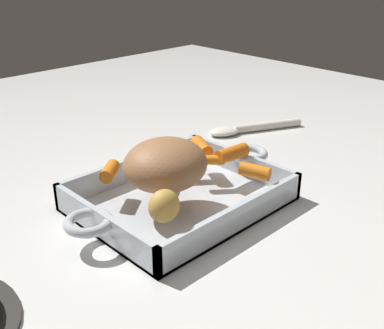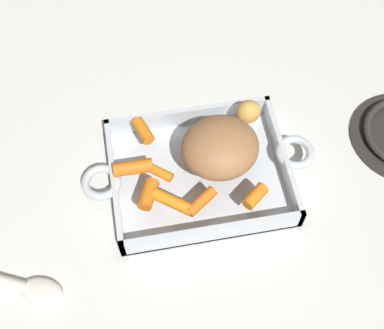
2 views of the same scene
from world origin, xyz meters
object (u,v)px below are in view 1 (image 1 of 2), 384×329
object	(u,v)px
baby_carrot_southwest	(232,153)
baby_carrot_northwest	(110,171)
pork_roast	(165,164)
baby_carrot_center_right	(178,151)
baby_carrot_northeast	(155,158)
serving_spoon	(247,128)
roasting_dish	(180,196)
potato_golden_large	(164,206)
baby_carrot_long	(209,160)
baby_carrot_short	(255,171)
baby_carrot_center_left	(202,147)

from	to	relation	value
baby_carrot_southwest	baby_carrot_northwest	xyz separation A→B (m)	(-0.18, 0.08, -0.00)
pork_roast	baby_carrot_northwest	distance (m)	0.09
baby_carrot_center_right	baby_carrot_southwest	world-z (taller)	baby_carrot_southwest
baby_carrot_northeast	serving_spoon	xyz separation A→B (m)	(0.30, 0.06, -0.04)
baby_carrot_northeast	baby_carrot_center_right	bearing A→B (deg)	-8.52
roasting_dish	potato_golden_large	distance (m)	0.13
baby_carrot_long	baby_carrot_northeast	world-z (taller)	baby_carrot_northeast
baby_carrot_center_right	baby_carrot_long	xyz separation A→B (m)	(0.01, -0.06, -0.00)
pork_roast	baby_carrot_short	bearing A→B (deg)	-31.23
roasting_dish	pork_roast	distance (m)	0.07
baby_carrot_southwest	roasting_dish	bearing A→B (deg)	176.07
pork_roast	baby_carrot_northeast	xyz separation A→B (m)	(0.04, 0.07, -0.03)
baby_carrot_center_right	roasting_dish	bearing A→B (deg)	-130.26
baby_carrot_southwest	potato_golden_large	distance (m)	0.21
baby_carrot_long	baby_carrot_northwest	distance (m)	0.16
pork_roast	roasting_dish	bearing A→B (deg)	8.92
serving_spoon	baby_carrot_short	bearing A→B (deg)	66.68
baby_carrot_long	serving_spoon	size ratio (longest dim) A/B	0.24
baby_carrot_center_right	baby_carrot_northeast	world-z (taller)	baby_carrot_center_right
pork_roast	baby_carrot_center_right	world-z (taller)	pork_roast
baby_carrot_northeast	potato_golden_large	bearing A→B (deg)	-126.70
serving_spoon	baby_carrot_northeast	bearing A→B (deg)	36.56
baby_carrot_northwest	serving_spoon	size ratio (longest dim) A/B	0.21
baby_carrot_southwest	potato_golden_large	bearing A→B (deg)	-161.75
baby_carrot_center_right	baby_carrot_center_left	xyz separation A→B (m)	(0.04, -0.02, 0.00)
baby_carrot_center_left	baby_carrot_northeast	world-z (taller)	baby_carrot_center_left
baby_carrot_northwest	baby_carrot_long	bearing A→B (deg)	-26.74
baby_carrot_long	baby_carrot_southwest	size ratio (longest dim) A/B	0.78
baby_carrot_short	serving_spoon	size ratio (longest dim) A/B	0.22
pork_roast	baby_carrot_center_left	xyz separation A→B (m)	(0.12, 0.05, -0.02)
pork_roast	baby_carrot_center_right	distance (m)	0.11
baby_carrot_northwest	potato_golden_large	xyz separation A→B (m)	(-0.02, -0.15, 0.01)
baby_carrot_center_right	baby_carrot_northwest	bearing A→B (deg)	174.20
roasting_dish	baby_carrot_northeast	bearing A→B (deg)	80.98
pork_roast	baby_carrot_long	distance (m)	0.10
roasting_dish	baby_carrot_center_right	world-z (taller)	baby_carrot_center_right
baby_carrot_center_left	baby_carrot_short	distance (m)	0.12
roasting_dish	baby_carrot_center_left	size ratio (longest dim) A/B	8.12
baby_carrot_center_right	baby_carrot_southwest	bearing A→B (deg)	-53.04
baby_carrot_long	baby_carrot_northwest	xyz separation A→B (m)	(-0.14, 0.07, 0.00)
baby_carrot_southwest	baby_carrot_short	size ratio (longest dim) A/B	1.35
baby_carrot_center_left	serving_spoon	size ratio (longest dim) A/B	0.23
roasting_dish	pork_roast	xyz separation A→B (m)	(-0.03, -0.01, 0.07)
baby_carrot_southwest	baby_carrot_northwest	bearing A→B (deg)	155.03
serving_spoon	roasting_dish	bearing A→B (deg)	47.75
baby_carrot_short	pork_roast	bearing A→B (deg)	148.77
baby_carrot_northeast	baby_carrot_long	bearing A→B (deg)	-48.57
baby_carrot_long	baby_carrot_short	world-z (taller)	baby_carrot_short
baby_carrot_northwest	baby_carrot_short	distance (m)	0.22
baby_carrot_northeast	serving_spoon	distance (m)	0.31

